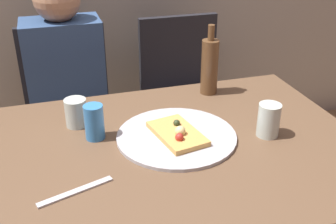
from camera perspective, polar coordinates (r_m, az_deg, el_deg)
dining_table at (r=1.40m, az=0.31°, el=-7.62°), size 1.30×0.93×0.73m
pizza_tray at (r=1.40m, az=1.18°, el=-3.38°), size 0.41×0.41×0.01m
pizza_slice_last at (r=1.39m, az=1.32°, el=-2.96°), size 0.17×0.24×0.05m
beer_bottle at (r=1.70m, az=5.79°, el=6.38°), size 0.07×0.07×0.29m
tumbler_near at (r=1.44m, az=13.79°, el=-1.09°), size 0.08×0.08×0.12m
tumbler_far at (r=1.50m, az=-12.63°, el=-0.08°), size 0.08×0.08×0.10m
soda_can at (r=1.40m, az=-10.20°, el=-1.38°), size 0.07×0.07×0.12m
table_knife at (r=1.19m, az=-12.67°, el=-10.71°), size 0.22×0.09×0.01m
chair_left at (r=2.18m, az=-13.54°, el=1.01°), size 0.44×0.44×0.90m
chair_right at (r=2.29m, az=2.27°, el=3.04°), size 0.44×0.44×0.90m
guest_in_sweater at (r=1.99m, az=-13.58°, el=2.47°), size 0.36×0.56×1.17m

